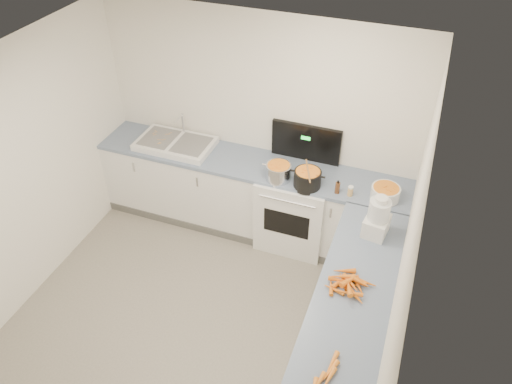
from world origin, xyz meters
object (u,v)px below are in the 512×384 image
(black_pot, at_px, (307,179))
(spice_jar, at_px, (350,192))
(sink, at_px, (175,143))
(mixing_bowl, at_px, (385,193))
(extract_bottle, at_px, (337,188))
(food_processor, at_px, (378,218))
(steel_pot, at_px, (278,173))
(stove, at_px, (295,207))

(black_pot, relative_size, spice_jar, 2.97)
(sink, bearing_deg, mixing_bowl, -2.91)
(extract_bottle, bearing_deg, food_processor, -45.18)
(sink, relative_size, mixing_bowl, 3.02)
(steel_pot, relative_size, food_processor, 0.63)
(steel_pot, height_order, food_processor, food_processor)
(extract_bottle, xyz_separation_m, food_processor, (0.46, -0.46, 0.12))
(steel_pot, relative_size, spice_jar, 2.81)
(extract_bottle, relative_size, spice_jar, 1.32)
(stove, bearing_deg, spice_jar, -16.59)
(sink, distance_m, food_processor, 2.47)
(stove, height_order, extract_bottle, stove)
(stove, height_order, mixing_bowl, stove)
(steel_pot, distance_m, spice_jar, 0.76)
(steel_pot, bearing_deg, black_pot, -1.86)
(steel_pot, height_order, spice_jar, steel_pot)
(sink, height_order, black_pot, sink)
(stove, relative_size, sink, 1.58)
(stove, relative_size, extract_bottle, 11.03)
(mixing_bowl, height_order, food_processor, food_processor)
(steel_pot, xyz_separation_m, spice_jar, (0.76, -0.01, -0.03))
(steel_pot, xyz_separation_m, black_pot, (0.31, -0.01, 0.00))
(sink, height_order, food_processor, food_processor)
(steel_pot, height_order, mixing_bowl, steel_pot)
(black_pot, height_order, spice_jar, black_pot)
(stove, relative_size, spice_jar, 14.53)
(sink, distance_m, spice_jar, 2.06)
(sink, height_order, steel_pot, sink)
(black_pot, bearing_deg, mixing_bowl, 5.13)
(spice_jar, bearing_deg, black_pot, 179.52)
(stove, xyz_separation_m, extract_bottle, (0.47, -0.18, 0.53))
(extract_bottle, bearing_deg, stove, 158.71)
(stove, distance_m, extract_bottle, 0.73)
(sink, xyz_separation_m, steel_pot, (1.29, -0.18, 0.04))
(mixing_bowl, bearing_deg, spice_jar, -167.49)
(sink, bearing_deg, black_pot, -6.77)
(sink, xyz_separation_m, black_pot, (1.60, -0.19, 0.04))
(extract_bottle, bearing_deg, spice_jar, 1.84)
(stove, distance_m, mixing_bowl, 1.08)
(sink, relative_size, food_processor, 2.06)
(steel_pot, relative_size, extract_bottle, 2.14)
(black_pot, bearing_deg, extract_bottle, -1.44)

